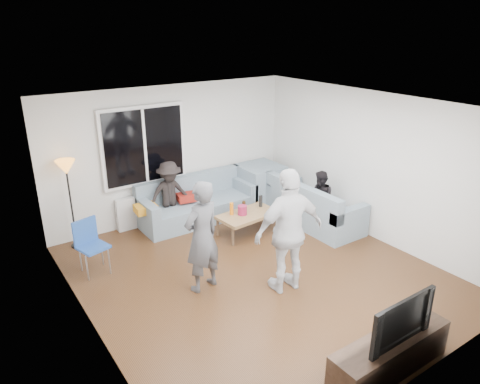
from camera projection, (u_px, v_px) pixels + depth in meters
floor at (256, 274)px, 6.97m from camera, size 5.00×5.50×0.04m
ceiling at (259, 105)px, 6.02m from camera, size 5.00×5.50×0.04m
wall_back at (172, 153)px, 8.62m from camera, size 5.00×0.04×2.60m
wall_front at (427, 281)px, 4.37m from camera, size 5.00×0.04×2.60m
wall_left at (83, 241)px, 5.16m from camera, size 0.04×5.50×2.60m
wall_right at (373, 166)px, 7.83m from camera, size 0.04×5.50×2.60m
window_frame at (144, 146)px, 8.16m from camera, size 1.62×0.06×1.47m
window_glass at (145, 146)px, 8.12m from camera, size 1.50×0.02×1.35m
window_mullion at (145, 146)px, 8.12m from camera, size 0.05×0.03×1.35m
radiator at (150, 209)px, 8.57m from camera, size 1.30×0.12×0.62m
potted_plant at (172, 181)px, 8.64m from camera, size 0.19×0.16×0.32m
vase at (141, 192)px, 8.32m from camera, size 0.21×0.21×0.18m
sofa_back_section at (198, 200)px, 8.69m from camera, size 2.30×0.85×0.85m
sofa_right_section at (314, 203)px, 8.55m from camera, size 2.00×0.85×0.85m
sofa_corner at (260, 185)px, 9.49m from camera, size 0.85×0.85×0.85m
cushion_yellow at (146, 209)px, 8.06m from camera, size 0.40×0.35×0.14m
cushion_red at (187, 197)px, 8.59m from camera, size 0.41×0.36×0.13m
coffee_table at (248, 223)px, 8.21m from camera, size 1.15×0.69×0.40m
pitcher at (242, 210)px, 8.06m from camera, size 0.17×0.17×0.17m
side_chair at (93, 248)px, 6.84m from camera, size 0.49×0.49×0.86m
floor_lamp at (71, 205)px, 7.52m from camera, size 0.32×0.32×1.56m
player_left at (202, 237)px, 6.30m from camera, size 0.68×0.52×1.67m
player_right at (289, 231)px, 6.26m from camera, size 1.13×0.59×1.85m
spectator_right at (320, 199)px, 8.39m from camera, size 0.54×0.62×1.09m
spectator_back at (170, 195)px, 8.33m from camera, size 0.85×0.51×1.29m
tv_console at (390, 354)px, 4.96m from camera, size 1.60×0.40×0.44m
television at (395, 317)px, 4.78m from camera, size 0.96×0.13×0.55m
bottle_c at (244, 206)px, 8.25m from camera, size 0.07×0.07×0.18m
bottle_a at (232, 209)px, 8.05m from camera, size 0.07×0.07×0.23m
bottle_e at (261, 201)px, 8.39m from camera, size 0.07×0.07×0.22m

